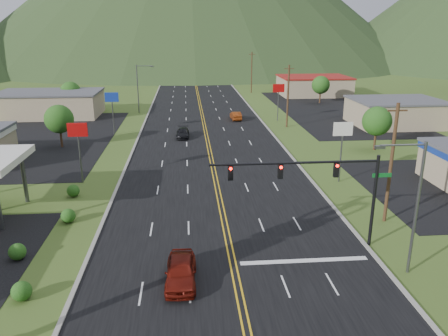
{
  "coord_description": "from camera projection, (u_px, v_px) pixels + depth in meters",
  "views": [
    {
      "loc": [
        -2.93,
        -14.44,
        15.52
      ],
      "look_at": [
        0.05,
        19.77,
        4.5
      ],
      "focal_mm": 35.0,
      "sensor_mm": 36.0,
      "label": 1
    }
  ],
  "objects": [
    {
      "name": "traffic_signal",
      "position": [
        321.0,
        179.0,
        30.86
      ],
      "size": [
        13.1,
        0.43,
        7.0
      ],
      "color": "black",
      "rests_on": "ground"
    },
    {
      "name": "streetlight_east",
      "position": [
        413.0,
        200.0,
        27.51
      ],
      "size": [
        3.28,
        0.25,
        9.0
      ],
      "color": "#59595E",
      "rests_on": "ground"
    },
    {
      "name": "streetlight_west",
      "position": [
        139.0,
        85.0,
        82.53
      ],
      "size": [
        3.28,
        0.25,
        9.0
      ],
      "color": "#59595E",
      "rests_on": "ground"
    },
    {
      "name": "building_west_far",
      "position": [
        49.0,
        104.0,
        80.18
      ],
      "size": [
        18.4,
        11.4,
        4.5
      ],
      "color": "tan",
      "rests_on": "ground"
    },
    {
      "name": "building_east_mid",
      "position": [
        396.0,
        112.0,
        72.84
      ],
      "size": [
        14.4,
        11.4,
        4.3
      ],
      "color": "tan",
      "rests_on": "ground"
    },
    {
      "name": "building_east_far",
      "position": [
        314.0,
        86.0,
        105.67
      ],
      "size": [
        16.4,
        12.4,
        4.5
      ],
      "color": "tan",
      "rests_on": "ground"
    },
    {
      "name": "pole_sign_west_a",
      "position": [
        78.0,
        136.0,
        44.43
      ],
      "size": [
        2.0,
        0.18,
        6.4
      ],
      "color": "#59595E",
      "rests_on": "ground"
    },
    {
      "name": "pole_sign_west_b",
      "position": [
        112.0,
        102.0,
        65.3
      ],
      "size": [
        2.0,
        0.18,
        6.4
      ],
      "color": "#59595E",
      "rests_on": "ground"
    },
    {
      "name": "pole_sign_east_a",
      "position": [
        343.0,
        135.0,
        44.77
      ],
      "size": [
        2.0,
        0.18,
        6.4
      ],
      "color": "#59595E",
      "rests_on": "ground"
    },
    {
      "name": "pole_sign_east_b",
      "position": [
        279.0,
        92.0,
        75.12
      ],
      "size": [
        2.0,
        0.18,
        6.4
      ],
      "color": "#59595E",
      "rests_on": "ground"
    },
    {
      "name": "tree_west_a",
      "position": [
        59.0,
        119.0,
        58.52
      ],
      "size": [
        3.84,
        3.84,
        5.82
      ],
      "color": "#382314",
      "rests_on": "ground"
    },
    {
      "name": "tree_west_b",
      "position": [
        71.0,
        92.0,
        83.72
      ],
      "size": [
        3.84,
        3.84,
        5.82
      ],
      "color": "#382314",
      "rests_on": "ground"
    },
    {
      "name": "tree_east_a",
      "position": [
        377.0,
        121.0,
        57.25
      ],
      "size": [
        3.84,
        3.84,
        5.82
      ],
      "color": "#382314",
      "rests_on": "ground"
    },
    {
      "name": "tree_east_b",
      "position": [
        321.0,
        85.0,
        93.63
      ],
      "size": [
        3.84,
        3.84,
        5.82
      ],
      "color": "#382314",
      "rests_on": "ground"
    },
    {
      "name": "utility_pole_a",
      "position": [
        391.0,
        163.0,
        35.3
      ],
      "size": [
        1.6,
        0.28,
        10.0
      ],
      "color": "#382314",
      "rests_on": "ground"
    },
    {
      "name": "utility_pole_b",
      "position": [
        288.0,
        96.0,
        70.4
      ],
      "size": [
        1.6,
        0.28,
        10.0
      ],
      "color": "#382314",
      "rests_on": "ground"
    },
    {
      "name": "utility_pole_c",
      "position": [
        252.0,
        72.0,
        108.34
      ],
      "size": [
        1.6,
        0.28,
        10.0
      ],
      "color": "#382314",
      "rests_on": "ground"
    },
    {
      "name": "utility_pole_d",
      "position": [
        234.0,
        61.0,
        146.28
      ],
      "size": [
        1.6,
        0.28,
        10.0
      ],
      "color": "#382314",
      "rests_on": "ground"
    },
    {
      "name": "car_red_near",
      "position": [
        181.0,
        272.0,
        27.63
      ],
      "size": [
        2.06,
        4.85,
        1.64
      ],
      "primitive_type": "imported",
      "rotation": [
        0.0,
        0.0,
        -0.03
      ],
      "color": "#62130A",
      "rests_on": "ground"
    },
    {
      "name": "car_dark_mid",
      "position": [
        183.0,
        133.0,
        64.73
      ],
      "size": [
        2.0,
        4.63,
        1.33
      ],
      "primitive_type": "imported",
      "rotation": [
        0.0,
        0.0,
        -0.03
      ],
      "color": "black",
      "rests_on": "ground"
    },
    {
      "name": "car_red_far",
      "position": [
        236.0,
        116.0,
        77.25
      ],
      "size": [
        1.76,
        4.46,
        1.44
      ],
      "primitive_type": "imported",
      "rotation": [
        0.0,
        0.0,
        3.19
      ],
      "color": "maroon",
      "rests_on": "ground"
    }
  ]
}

